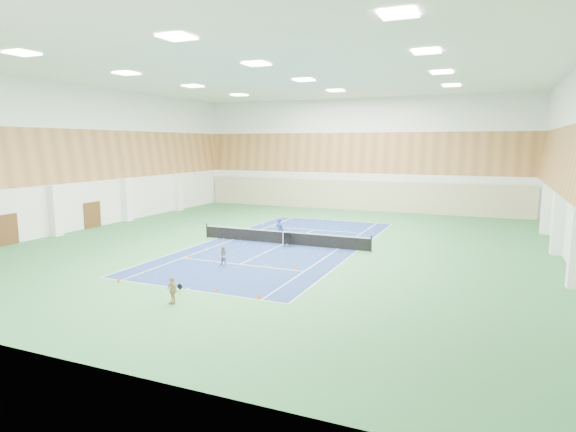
% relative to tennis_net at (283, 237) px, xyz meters
% --- Properties ---
extents(ground, '(40.00, 40.00, 0.00)m').
position_rel_tennis_net_xyz_m(ground, '(0.00, 0.00, -0.55)').
color(ground, '#30723E').
rests_on(ground, ground).
extents(room_shell, '(36.00, 40.00, 12.00)m').
position_rel_tennis_net_xyz_m(room_shell, '(0.00, 0.00, 5.45)').
color(room_shell, white).
rests_on(room_shell, ground).
extents(wood_cladding, '(36.00, 40.00, 8.00)m').
position_rel_tennis_net_xyz_m(wood_cladding, '(0.00, 0.00, 7.45)').
color(wood_cladding, '#AF7341').
rests_on(wood_cladding, room_shell).
extents(ceiling_light_grid, '(21.40, 25.40, 0.06)m').
position_rel_tennis_net_xyz_m(ceiling_light_grid, '(0.00, 0.00, 11.37)').
color(ceiling_light_grid, white).
rests_on(ceiling_light_grid, room_shell).
extents(court_surface, '(10.97, 23.77, 0.01)m').
position_rel_tennis_net_xyz_m(court_surface, '(0.00, 0.00, -0.55)').
color(court_surface, navy).
rests_on(court_surface, ground).
extents(tennis_balls_scatter, '(10.57, 22.77, 0.07)m').
position_rel_tennis_net_xyz_m(tennis_balls_scatter, '(0.00, 0.00, -0.50)').
color(tennis_balls_scatter, '#D8ED28').
rests_on(tennis_balls_scatter, ground).
extents(tennis_net, '(12.80, 0.10, 1.10)m').
position_rel_tennis_net_xyz_m(tennis_net, '(0.00, 0.00, 0.00)').
color(tennis_net, black).
rests_on(tennis_net, ground).
extents(back_curtain, '(35.40, 0.16, 3.20)m').
position_rel_tennis_net_xyz_m(back_curtain, '(0.00, 19.75, 1.05)').
color(back_curtain, '#C6B793').
rests_on(back_curtain, ground).
extents(door_left_a, '(0.08, 1.80, 2.20)m').
position_rel_tennis_net_xyz_m(door_left_a, '(-17.92, -8.00, 0.55)').
color(door_left_a, '#593319').
rests_on(door_left_a, ground).
extents(door_left_b, '(0.08, 1.80, 2.20)m').
position_rel_tennis_net_xyz_m(door_left_b, '(-17.92, 0.00, 0.55)').
color(door_left_b, '#593319').
rests_on(door_left_b, ground).
extents(coach, '(0.72, 0.56, 1.77)m').
position_rel_tennis_net_xyz_m(coach, '(-0.60, 0.76, 0.33)').
color(coach, navy).
rests_on(coach, ground).
extents(child_court, '(0.59, 0.46, 1.20)m').
position_rel_tennis_net_xyz_m(child_court, '(-0.71, -7.11, 0.05)').
color(child_court, gray).
rests_on(child_court, ground).
extents(child_apron, '(0.79, 0.55, 1.24)m').
position_rel_tennis_net_xyz_m(child_apron, '(0.64, -13.85, 0.07)').
color(child_apron, tan).
rests_on(child_apron, ground).
extents(ball_cart, '(0.70, 0.70, 0.93)m').
position_rel_tennis_net_xyz_m(ball_cart, '(0.61, -0.60, -0.08)').
color(ball_cart, black).
rests_on(ball_cart, ground).
extents(cone_svc_a, '(0.20, 0.20, 0.22)m').
position_rel_tennis_net_xyz_m(cone_svc_a, '(-3.79, -6.09, -0.44)').
color(cone_svc_a, '#DF600B').
rests_on(cone_svc_a, ground).
extents(cone_svc_b, '(0.19, 0.19, 0.21)m').
position_rel_tennis_net_xyz_m(cone_svc_b, '(-1.47, -6.88, -0.44)').
color(cone_svc_b, '#DC450B').
rests_on(cone_svc_b, ground).
extents(cone_svc_c, '(0.18, 0.18, 0.20)m').
position_rel_tennis_net_xyz_m(cone_svc_c, '(1.64, -6.26, -0.45)').
color(cone_svc_c, orange).
rests_on(cone_svc_c, ground).
extents(cone_svc_d, '(0.19, 0.19, 0.21)m').
position_rel_tennis_net_xyz_m(cone_svc_d, '(3.32, -5.98, -0.45)').
color(cone_svc_d, '#FE640D').
rests_on(cone_svc_d, ground).
extents(cone_base_a, '(0.21, 0.21, 0.23)m').
position_rel_tennis_net_xyz_m(cone_base_a, '(-4.04, -12.14, -0.44)').
color(cone_base_a, '#D7440B').
rests_on(cone_base_a, ground).
extents(cone_base_b, '(0.20, 0.20, 0.22)m').
position_rel_tennis_net_xyz_m(cone_base_b, '(-0.86, -11.74, -0.44)').
color(cone_base_b, '#F7430D').
rests_on(cone_base_b, ground).
extents(cone_base_c, '(0.17, 0.17, 0.19)m').
position_rel_tennis_net_xyz_m(cone_base_c, '(1.53, -11.51, -0.45)').
color(cone_base_c, '#F45F0C').
rests_on(cone_base_c, ground).
extents(cone_base_d, '(0.21, 0.21, 0.24)m').
position_rel_tennis_net_xyz_m(cone_base_d, '(3.92, -11.69, -0.43)').
color(cone_base_d, '#DF620B').
rests_on(cone_base_d, ground).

